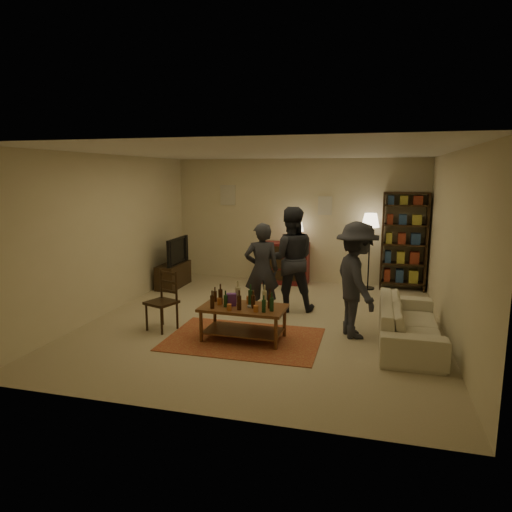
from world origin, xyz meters
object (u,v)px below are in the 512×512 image
(tv_stand, at_px, (173,269))
(person_right, at_px, (290,259))
(coffee_table, at_px, (243,311))
(floor_lamp, at_px, (370,225))
(sofa, at_px, (409,323))
(bookshelf, at_px, (404,240))
(dining_chair, at_px, (164,298))
(dresser, at_px, (286,262))
(person_left, at_px, (262,270))
(person_by_sofa, at_px, (356,280))

(tv_stand, height_order, person_right, person_right)
(coffee_table, bearing_deg, tv_stand, 131.16)
(coffee_table, distance_m, person_right, 1.75)
(floor_lamp, relative_size, sofa, 0.76)
(floor_lamp, height_order, person_right, person_right)
(bookshelf, xyz_separation_m, person_right, (-1.98, -2.01, -0.12))
(dining_chair, xyz_separation_m, bookshelf, (3.67, 3.50, 0.55))
(dining_chair, relative_size, tv_stand, 0.88)
(dining_chair, height_order, bookshelf, bookshelf)
(coffee_table, distance_m, floor_lamp, 4.00)
(dresser, bearing_deg, tv_stand, -157.93)
(tv_stand, relative_size, person_left, 0.67)
(person_right, bearing_deg, tv_stand, -34.95)
(coffee_table, height_order, person_right, person_right)
(tv_stand, xyz_separation_m, dresser, (2.25, 0.91, 0.09))
(person_left, relative_size, person_by_sofa, 0.93)
(floor_lamp, bearing_deg, sofa, -78.29)
(sofa, relative_size, person_right, 1.14)
(coffee_table, xyz_separation_m, person_right, (0.38, 1.64, 0.48))
(coffee_table, xyz_separation_m, bookshelf, (2.36, 3.64, 0.60))
(coffee_table, relative_size, floor_lamp, 0.78)
(dining_chair, height_order, sofa, dining_chair)
(person_left, xyz_separation_m, person_by_sofa, (1.57, -0.60, 0.06))
(person_by_sofa, bearing_deg, person_left, 47.20)
(person_left, bearing_deg, sofa, 143.32)
(bookshelf, xyz_separation_m, person_by_sofa, (-0.81, -3.08, -0.18))
(floor_lamp, relative_size, person_right, 0.87)
(person_by_sofa, bearing_deg, person_right, 25.72)
(person_left, distance_m, person_by_sofa, 1.68)
(dining_chair, distance_m, floor_lamp, 4.58)
(tv_stand, xyz_separation_m, bookshelf, (4.69, 0.98, 0.65))
(dining_chair, distance_m, dresser, 3.65)
(person_left, bearing_deg, tv_stand, -52.99)
(bookshelf, distance_m, person_by_sofa, 3.19)
(tv_stand, relative_size, floor_lamp, 0.67)
(dining_chair, bearing_deg, dresser, 90.14)
(bookshelf, distance_m, sofa, 3.26)
(bookshelf, relative_size, person_right, 1.10)
(dining_chair, xyz_separation_m, sofa, (3.63, 0.32, -0.18))
(dresser, height_order, floor_lamp, floor_lamp)
(tv_stand, height_order, sofa, tv_stand)
(person_left, height_order, person_right, person_right)
(tv_stand, xyz_separation_m, sofa, (4.64, -2.20, -0.08))
(dresser, height_order, person_left, person_left)
(dining_chair, distance_m, person_right, 2.29)
(sofa, relative_size, person_left, 1.31)
(dresser, distance_m, bookshelf, 2.50)
(dresser, distance_m, person_by_sofa, 3.45)
(coffee_table, bearing_deg, floor_lamp, 64.40)
(floor_lamp, distance_m, sofa, 3.28)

